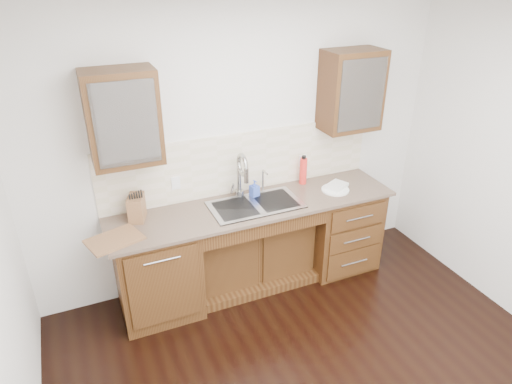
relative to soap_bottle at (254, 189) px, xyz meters
name	(u,v)px	position (x,y,z in m)	size (l,w,h in m)	color
wall_back	(239,146)	(-0.06, 0.23, 0.36)	(4.00, 0.10, 2.70)	silver
base_cabinet_left	(157,270)	(-1.01, -0.13, -0.55)	(0.70, 0.62, 0.88)	#593014
base_cabinet_center	(251,249)	(-0.06, -0.04, -0.64)	(1.20, 0.44, 0.70)	#593014
base_cabinet_right	(338,226)	(0.89, -0.13, -0.55)	(0.70, 0.62, 0.88)	#593014
countertop	(255,206)	(-0.06, -0.15, -0.10)	(2.70, 0.65, 0.03)	#84705B
backsplash	(242,163)	(-0.06, 0.17, 0.21)	(2.70, 0.02, 0.59)	beige
sink	(256,213)	(-0.06, -0.16, -0.17)	(0.84, 0.46, 0.19)	#9E9EA5
faucet	(239,177)	(-0.13, 0.07, 0.12)	(0.04, 0.04, 0.40)	#999993
filter_tap	(263,180)	(0.12, 0.08, 0.04)	(0.02, 0.02, 0.24)	#999993
upper_cabinet_left	(123,118)	(-1.11, 0.01, 0.83)	(0.55, 0.34, 0.75)	#593014
upper_cabinet_right	(351,91)	(0.99, 0.01, 0.83)	(0.55, 0.34, 0.75)	#593014
outlet_left	(176,183)	(-0.71, 0.15, 0.13)	(0.08, 0.01, 0.12)	white
outlet_right	(303,161)	(0.59, 0.15, 0.13)	(0.08, 0.01, 0.12)	white
soap_bottle	(254,189)	(0.00, 0.00, 0.00)	(0.08, 0.08, 0.17)	#3753BB
water_bottle	(303,171)	(0.56, 0.07, 0.05)	(0.07, 0.07, 0.27)	red
plate	(335,190)	(0.78, -0.19, -0.08)	(0.27, 0.27, 0.02)	white
dish_towel	(336,186)	(0.80, -0.17, -0.05)	(0.21, 0.16, 0.03)	white
knife_block	(137,208)	(-1.10, 0.01, 0.03)	(0.12, 0.20, 0.22)	brown
cutting_board	(114,240)	(-1.33, -0.26, -0.07)	(0.42, 0.29, 0.02)	#A77B37
cup_left_a	(117,126)	(-1.16, 0.01, 0.77)	(0.11, 0.11, 0.09)	silver
cup_left_b	(141,122)	(-0.98, 0.01, 0.78)	(0.10, 0.10, 0.09)	white
cup_right_a	(337,98)	(0.85, 0.01, 0.78)	(0.12, 0.12, 0.09)	white
cup_right_b	(361,95)	(1.11, 0.01, 0.77)	(0.09, 0.09, 0.08)	white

